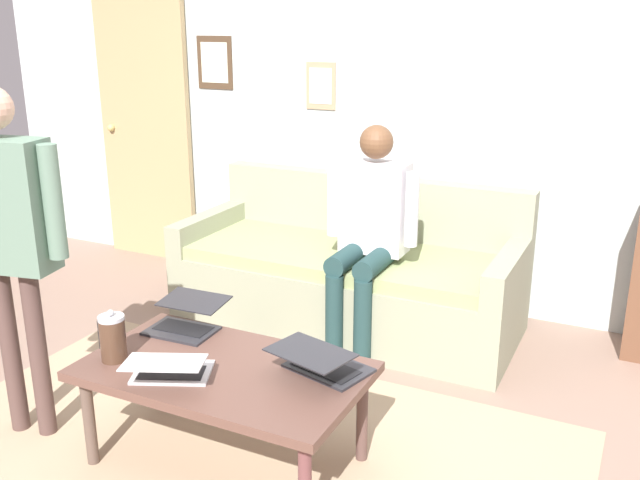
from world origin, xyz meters
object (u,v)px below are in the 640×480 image
(laptop_center, at_px, (170,369))
(laptop_right, at_px, (322,363))
(couch, at_px, (350,276))
(interior_door, at_px, (146,129))
(person_seated, at_px, (369,225))
(french_press, at_px, (113,338))
(person_standing, at_px, (6,221))
(coffee_table, at_px, (224,376))
(laptop_left, at_px, (186,320))

(laptop_center, relative_size, laptop_right, 1.02)
(couch, relative_size, laptop_right, 5.11)
(interior_door, height_order, person_seated, interior_door)
(laptop_right, xyz_separation_m, french_press, (0.84, 0.28, 0.06))
(couch, height_order, person_standing, person_standing)
(coffee_table, height_order, french_press, french_press)
(coffee_table, height_order, laptop_right, laptop_right)
(couch, height_order, coffee_table, couch)
(interior_door, relative_size, laptop_right, 5.05)
(interior_door, distance_m, french_press, 2.83)
(couch, xyz_separation_m, laptop_left, (0.24, 1.34, 0.19))
(coffee_table, xyz_separation_m, laptop_right, (-0.39, -0.13, 0.09))
(laptop_right, xyz_separation_m, person_seated, (0.30, -1.23, 0.23))
(french_press, bearing_deg, person_standing, 4.88)
(laptop_center, bearing_deg, interior_door, -49.48)
(couch, height_order, laptop_center, couch)
(laptop_center, xyz_separation_m, person_standing, (0.81, 0.01, 0.52))
(laptop_left, height_order, french_press, french_press)
(couch, bearing_deg, laptop_left, 79.77)
(couch, xyz_separation_m, person_seated, (-0.21, 0.23, 0.42))
(person_standing, height_order, person_seated, person_standing)
(laptop_right, bearing_deg, couch, -70.48)
(coffee_table, bearing_deg, person_seated, -93.82)
(laptop_left, relative_size, laptop_right, 0.83)
(interior_door, relative_size, laptop_left, 6.10)
(laptop_left, height_order, person_seated, person_seated)
(laptop_left, bearing_deg, coffee_table, 146.97)
(couch, bearing_deg, person_seated, 133.38)
(interior_door, bearing_deg, coffee_table, 134.78)
(coffee_table, relative_size, laptop_left, 3.49)
(couch, distance_m, person_seated, 0.53)
(laptop_right, bearing_deg, interior_door, -38.52)
(laptop_left, bearing_deg, interior_door, -47.29)
(interior_door, bearing_deg, french_press, 126.00)
(interior_door, bearing_deg, laptop_left, 132.71)
(couch, distance_m, french_press, 1.78)
(interior_door, height_order, couch, interior_door)
(coffee_table, distance_m, laptop_right, 0.42)
(interior_door, relative_size, person_seated, 1.60)
(couch, height_order, laptop_left, couch)
(person_standing, distance_m, person_seated, 1.89)
(interior_door, height_order, person_standing, interior_door)
(laptop_left, bearing_deg, french_press, 77.75)
(laptop_right, bearing_deg, person_standing, 13.62)
(interior_door, relative_size, laptop_center, 4.95)
(laptop_left, xyz_separation_m, french_press, (0.08, 0.39, 0.06))
(laptop_left, distance_m, laptop_right, 0.76)
(laptop_right, relative_size, person_standing, 0.26)
(laptop_center, relative_size, person_seated, 0.32)
(laptop_center, distance_m, laptop_right, 0.61)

